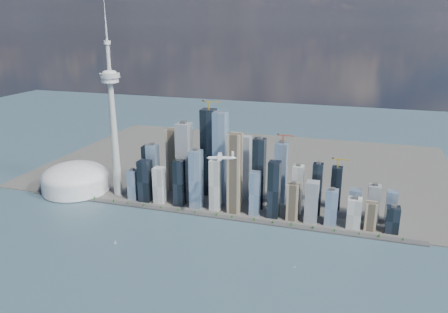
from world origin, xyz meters
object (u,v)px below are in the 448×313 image
(needle_tower, at_px, (113,118))
(airplane, at_px, (221,157))
(sailboat_west, at_px, (115,242))
(sailboat_east, at_px, (295,266))
(dome_stadium, at_px, (75,179))

(needle_tower, relative_size, airplane, 7.70)
(sailboat_west, distance_m, sailboat_east, 418.34)
(needle_tower, xyz_separation_m, airplane, (361.85, -118.54, -49.85))
(sailboat_west, bearing_deg, sailboat_east, -0.41)
(dome_stadium, distance_m, airplane, 533.96)
(needle_tower, xyz_separation_m, dome_stadium, (-140.00, -10.00, -196.40))
(airplane, relative_size, sailboat_east, 7.41)
(needle_tower, height_order, sailboat_east, needle_tower)
(needle_tower, xyz_separation_m, sailboat_east, (566.62, -248.27, -232.75))
(airplane, height_order, sailboat_west, airplane)
(dome_stadium, bearing_deg, sailboat_west, -41.95)
(needle_tower, distance_m, airplane, 384.02)
(sailboat_west, height_order, sailboat_east, sailboat_east)
(sailboat_west, relative_size, sailboat_east, 0.98)
(dome_stadium, bearing_deg, sailboat_east, -18.63)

